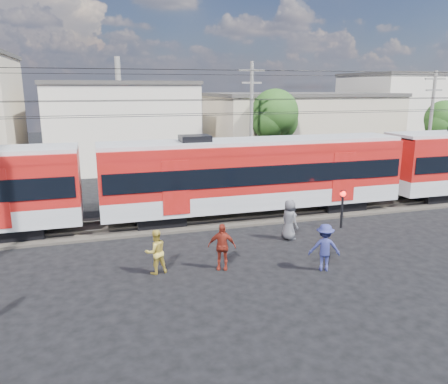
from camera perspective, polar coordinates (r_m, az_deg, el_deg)
The scene contains 17 objects.
ground at distance 15.58m, azimuth 1.55°, elevation -12.40°, with size 120.00×120.00×0.00m, color black.
track_bed at distance 22.78m, azimuth -4.74°, elevation -3.76°, with size 70.00×3.40×0.12m, color #2D2823.
rail_near at distance 22.04m, azimuth -4.34°, elevation -4.02°, with size 70.00×0.12×0.12m, color #59544C.
rail_far at distance 23.45m, azimuth -5.13°, elevation -2.96°, with size 70.00×0.12×0.12m, color #59544C.
commuter_train at distance 23.27m, azimuth 4.47°, elevation 2.57°, with size 50.30×3.08×4.17m.
building_midwest at distance 40.50m, azimuth -13.34°, elevation 8.71°, with size 12.24×12.24×7.30m.
building_mideast at distance 41.76m, azimuth 9.68°, elevation 8.32°, with size 16.32×10.20×6.30m.
building_east at distance 52.56m, azimuth 21.77°, elevation 9.70°, with size 10.20×10.20×8.30m.
utility_pole_mid at distance 30.24m, azimuth 3.58°, elevation 9.19°, with size 1.80×0.24×8.50m.
utility_pole_east at distance 36.71m, azimuth 25.37°, elevation 8.29°, with size 1.80×0.24×8.00m.
tree_near at distance 34.28m, azimuth 6.85°, elevation 9.84°, with size 3.82×3.64×6.72m.
tree_far at distance 41.82m, azimuth 26.84°, elevation 8.23°, with size 3.36×3.12×5.76m.
pedestrian_b at distance 16.58m, azimuth -8.91°, elevation -7.72°, with size 0.83×0.64×1.70m, color gold.
pedestrian_c at distance 17.05m, azimuth 13.00°, elevation -7.07°, with size 1.18×0.68×1.83m, color navy.
pedestrian_d at distance 16.73m, azimuth -0.29°, elevation -7.13°, with size 1.06×0.44×1.82m, color maroon.
pedestrian_e at distance 20.13m, azimuth 8.54°, elevation -3.60°, with size 0.91×0.59×1.87m, color #4D4D52.
crossing_signal at distance 22.19m, azimuth 15.22°, elevation -1.26°, with size 0.28×0.28×1.92m.
Camera 1 is at (-4.41, -13.30, 6.82)m, focal length 35.00 mm.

